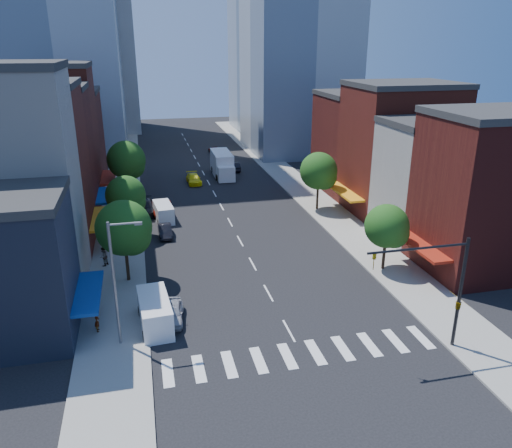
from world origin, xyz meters
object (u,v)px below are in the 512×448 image
(taxi, at_px, (194,179))
(box_truck, at_px, (222,165))
(cargo_van_far, at_px, (164,212))
(traffic_car_oncoming, at_px, (235,166))
(cargo_van_near, at_px, (155,313))
(pedestrian_far, at_px, (103,257))
(traffic_car_far, at_px, (215,150))
(parked_car_front, at_px, (172,312))
(parked_car_second, at_px, (165,231))
(parked_car_third, at_px, (163,208))
(pedestrian_near, at_px, (97,322))
(parked_car_rear, at_px, (146,207))

(taxi, bearing_deg, box_truck, 33.71)
(cargo_van_far, distance_m, taxi, 16.43)
(taxi, bearing_deg, traffic_car_oncoming, 39.24)
(cargo_van_near, distance_m, pedestrian_far, 12.45)
(cargo_van_near, distance_m, traffic_car_far, 60.99)
(parked_car_front, height_order, traffic_car_oncoming, traffic_car_oncoming)
(parked_car_second, bearing_deg, parked_car_third, 87.21)
(taxi, xyz_separation_m, box_truck, (4.92, 3.48, 1.04))
(parked_car_front, xyz_separation_m, parked_car_third, (0.70, 25.41, 0.05))
(box_truck, xyz_separation_m, pedestrian_near, (-16.38, -42.54, -0.80))
(parked_car_third, xyz_separation_m, parked_car_rear, (-2.00, 0.87, 0.03))
(parked_car_third, distance_m, traffic_car_oncoming, 23.34)
(cargo_van_far, bearing_deg, parked_car_second, -97.74)
(parked_car_front, bearing_deg, traffic_car_oncoming, 79.78)
(cargo_van_far, bearing_deg, traffic_car_far, 66.49)
(parked_car_second, relative_size, pedestrian_near, 2.51)
(parked_car_rear, xyz_separation_m, traffic_car_oncoming, (14.73, 18.69, -0.06))
(traffic_car_oncoming, relative_size, traffic_car_far, 1.07)
(parked_car_front, relative_size, taxi, 0.84)
(traffic_car_oncoming, distance_m, traffic_car_far, 13.97)
(traffic_car_oncoming, distance_m, pedestrian_near, 49.21)
(parked_car_front, relative_size, cargo_van_far, 0.83)
(box_truck, bearing_deg, pedestrian_far, -117.09)
(box_truck, bearing_deg, parked_car_second, -112.27)
(parked_car_third, relative_size, box_truck, 0.58)
(parked_car_third, distance_m, parked_car_rear, 2.18)
(cargo_van_near, relative_size, cargo_van_far, 1.13)
(parked_car_front, xyz_separation_m, cargo_van_far, (0.71, 23.05, 0.30))
(parked_car_rear, distance_m, pedestrian_near, 27.08)
(parked_car_third, bearing_deg, pedestrian_near, -105.05)
(traffic_car_far, height_order, box_truck, box_truck)
(cargo_van_far, bearing_deg, parked_car_front, -97.44)
(taxi, relative_size, traffic_car_far, 1.19)
(pedestrian_far, bearing_deg, parked_car_second, 171.56)
(parked_car_rear, bearing_deg, pedestrian_far, -106.15)
(traffic_car_far, relative_size, pedestrian_near, 2.57)
(cargo_van_near, xyz_separation_m, pedestrian_near, (-4.14, 0.09, -0.19))
(traffic_car_far, bearing_deg, taxi, 65.49)
(traffic_car_far, relative_size, pedestrian_far, 2.16)
(pedestrian_far, bearing_deg, parked_car_rear, -161.78)
(parked_car_rear, relative_size, box_truck, 0.58)
(parked_car_second, bearing_deg, traffic_car_oncoming, 63.14)
(parked_car_rear, bearing_deg, cargo_van_near, -90.45)
(parked_car_rear, height_order, cargo_van_near, cargo_van_near)
(parked_car_third, bearing_deg, parked_car_front, -93.30)
(taxi, xyz_separation_m, traffic_car_far, (6.23, 20.31, -0.01))
(parked_car_front, relative_size, traffic_car_far, 1.00)
(traffic_car_oncoming, bearing_deg, cargo_van_far, 62.34)
(cargo_van_far, xyz_separation_m, pedestrian_near, (-6.15, -23.52, -0.06))
(taxi, height_order, pedestrian_near, pedestrian_near)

